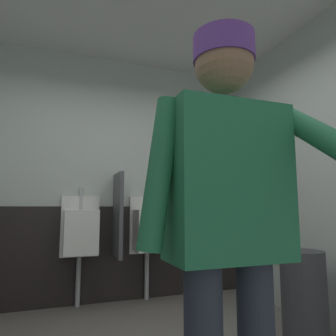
{
  "coord_description": "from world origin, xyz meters",
  "views": [
    {
      "loc": [
        -0.57,
        -1.72,
        1.03
      ],
      "look_at": [
        0.02,
        -0.09,
        1.25
      ],
      "focal_mm": 32.78,
      "sensor_mm": 36.0,
      "label": 1
    }
  ],
  "objects_px": {
    "urinal_left": "(81,231)",
    "urinal_middle": "(149,230)",
    "person": "(229,206)",
    "trash_bin": "(304,294)"
  },
  "relations": [
    {
      "from": "person",
      "to": "urinal_middle",
      "type": "bearing_deg",
      "value": 80.7
    },
    {
      "from": "urinal_middle",
      "to": "person",
      "type": "xyz_separation_m",
      "value": [
        -0.39,
        -2.36,
        0.25
      ]
    },
    {
      "from": "urinal_middle",
      "to": "trash_bin",
      "type": "height_order",
      "value": "urinal_middle"
    },
    {
      "from": "urinal_middle",
      "to": "person",
      "type": "distance_m",
      "value": 2.4
    },
    {
      "from": "urinal_middle",
      "to": "trash_bin",
      "type": "relative_size",
      "value": 1.83
    },
    {
      "from": "person",
      "to": "trash_bin",
      "type": "xyz_separation_m",
      "value": [
        1.28,
        1.01,
        -0.69
      ]
    },
    {
      "from": "person",
      "to": "trash_bin",
      "type": "height_order",
      "value": "person"
    },
    {
      "from": "urinal_left",
      "to": "trash_bin",
      "type": "distance_m",
      "value": 2.17
    },
    {
      "from": "urinal_left",
      "to": "urinal_middle",
      "type": "xyz_separation_m",
      "value": [
        0.75,
        0.0,
        0.0
      ]
    },
    {
      "from": "urinal_left",
      "to": "person",
      "type": "relative_size",
      "value": 0.72
    }
  ]
}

